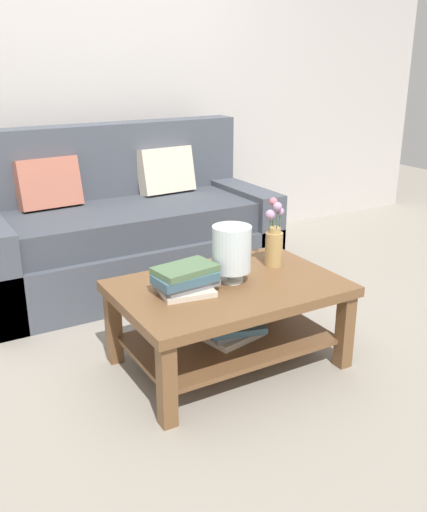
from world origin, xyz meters
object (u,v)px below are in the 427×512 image
couch (124,231)px  book_stack_main (186,280)px  coffee_table (229,307)px  glass_hurricane_vase (232,250)px  flower_pitcher (274,240)px

couch → book_stack_main: couch is taller
coffee_table → glass_hurricane_vase: size_ratio=3.87×
book_stack_main → flower_pitcher: flower_pitcher is taller
couch → book_stack_main: 1.34m
couch → glass_hurricane_vase: couch is taller
couch → coffee_table: (0.03, -1.33, -0.05)m
glass_hurricane_vase → flower_pitcher: bearing=13.8°
couch → glass_hurricane_vase: 1.33m
flower_pitcher → coffee_table: bearing=-163.0°
glass_hurricane_vase → flower_pitcher: 0.32m
coffee_table → glass_hurricane_vase: 0.29m
coffee_table → book_stack_main: size_ratio=3.51×
glass_hurricane_vase → book_stack_main: bearing=-177.4°
couch → flower_pitcher: bearing=-73.4°
couch → flower_pitcher: size_ratio=5.44×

